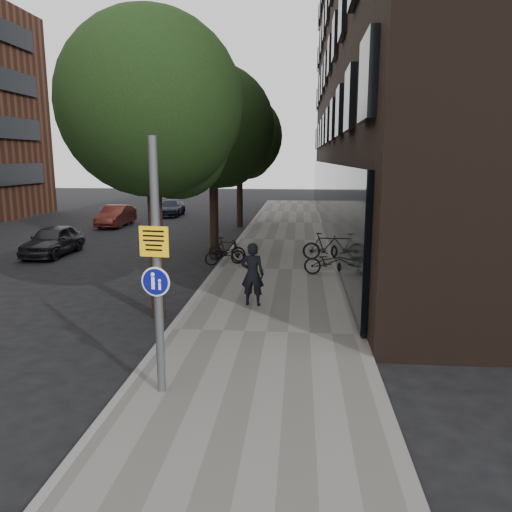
# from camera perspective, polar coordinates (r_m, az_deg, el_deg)

# --- Properties ---
(ground) EXTENTS (120.00, 120.00, 0.00)m
(ground) POSITION_cam_1_polar(r_m,az_deg,el_deg) (8.62, -2.13, -16.79)
(ground) COLOR black
(ground) RESTS_ON ground
(sidewalk) EXTENTS (4.50, 60.00, 0.12)m
(sidewalk) POSITION_cam_1_polar(r_m,az_deg,el_deg) (18.02, 2.60, -1.66)
(sidewalk) COLOR slate
(sidewalk) RESTS_ON ground
(curb_edge) EXTENTS (0.15, 60.00, 0.13)m
(curb_edge) POSITION_cam_1_polar(r_m,az_deg,el_deg) (18.24, -4.48, -1.50)
(curb_edge) COLOR slate
(curb_edge) RESTS_ON ground
(building_right_dark_brick) EXTENTS (12.00, 40.00, 18.00)m
(building_right_dark_brick) POSITION_cam_1_polar(r_m,az_deg,el_deg) (30.90, 20.28, 19.69)
(building_right_dark_brick) COLOR black
(building_right_dark_brick) RESTS_ON ground
(street_tree_near) EXTENTS (4.40, 4.40, 7.50)m
(street_tree_near) POSITION_cam_1_polar(r_m,az_deg,el_deg) (12.74, -11.38, 15.73)
(street_tree_near) COLOR black
(street_tree_near) RESTS_ON ground
(street_tree_mid) EXTENTS (5.00, 5.00, 7.80)m
(street_tree_mid) POSITION_cam_1_polar(r_m,az_deg,el_deg) (21.02, -4.71, 14.00)
(street_tree_mid) COLOR black
(street_tree_mid) RESTS_ON ground
(street_tree_far) EXTENTS (5.00, 5.00, 7.80)m
(street_tree_far) POSITION_cam_1_polar(r_m,az_deg,el_deg) (29.93, -1.74, 13.15)
(street_tree_far) COLOR black
(street_tree_far) RESTS_ON ground
(signpost) EXTENTS (0.49, 0.14, 4.26)m
(signpost) POSITION_cam_1_polar(r_m,az_deg,el_deg) (8.30, -11.23, -1.36)
(signpost) COLOR #595B5E
(signpost) RESTS_ON sidewalk
(pedestrian) EXTENTS (0.66, 0.47, 1.72)m
(pedestrian) POSITION_cam_1_polar(r_m,az_deg,el_deg) (13.39, -0.40, -2.09)
(pedestrian) COLOR black
(pedestrian) RESTS_ON sidewalk
(parked_bike_facade_near) EXTENTS (1.76, 0.79, 0.90)m
(parked_bike_facade_near) POSITION_cam_1_polar(r_m,az_deg,el_deg) (17.14, 8.36, -0.69)
(parked_bike_facade_near) COLOR black
(parked_bike_facade_near) RESTS_ON sidewalk
(parked_bike_facade_far) EXTENTS (1.80, 0.57, 1.07)m
(parked_bike_facade_far) POSITION_cam_1_polar(r_m,az_deg,el_deg) (19.62, 7.95, 1.07)
(parked_bike_facade_far) COLOR black
(parked_bike_facade_far) RESTS_ON sidewalk
(parked_bike_curb_near) EXTENTS (1.61, 1.13, 0.80)m
(parked_bike_curb_near) POSITION_cam_1_polar(r_m,az_deg,el_deg) (18.66, -3.61, 0.23)
(parked_bike_curb_near) COLOR black
(parked_bike_curb_near) RESTS_ON sidewalk
(parked_bike_curb_far) EXTENTS (1.62, 0.82, 0.94)m
(parked_bike_curb_far) POSITION_cam_1_polar(r_m,az_deg,el_deg) (19.23, -3.35, 0.76)
(parked_bike_curb_far) COLOR black
(parked_bike_curb_far) RESTS_ON sidewalk
(parked_car_near) EXTENTS (1.49, 3.68, 1.25)m
(parked_car_near) POSITION_cam_1_polar(r_m,az_deg,el_deg) (22.77, -22.18, 1.66)
(parked_car_near) COLOR #232326
(parked_car_near) RESTS_ON ground
(parked_car_mid) EXTENTS (1.33, 3.81, 1.26)m
(parked_car_mid) POSITION_cam_1_polar(r_m,az_deg,el_deg) (31.34, -15.71, 4.44)
(parked_car_mid) COLOR maroon
(parked_car_mid) RESTS_ON ground
(parked_car_far) EXTENTS (1.78, 4.00, 1.14)m
(parked_car_far) POSITION_cam_1_polar(r_m,az_deg,el_deg) (36.31, -9.72, 5.46)
(parked_car_far) COLOR black
(parked_car_far) RESTS_ON ground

